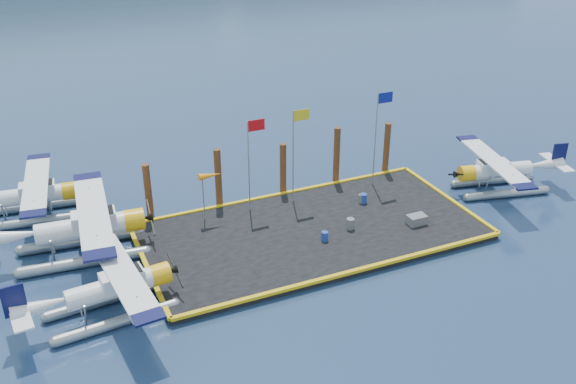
# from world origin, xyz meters

# --- Properties ---
(ground) EXTENTS (4000.00, 4000.00, 0.00)m
(ground) POSITION_xyz_m (0.00, 0.00, 0.00)
(ground) COLOR navy
(ground) RESTS_ON ground
(dock) EXTENTS (20.00, 10.00, 0.40)m
(dock) POSITION_xyz_m (0.00, 0.00, 0.20)
(dock) COLOR black
(dock) RESTS_ON ground
(dock_bumpers) EXTENTS (20.25, 10.25, 0.18)m
(dock_bumpers) POSITION_xyz_m (0.00, 0.00, 0.49)
(dock_bumpers) COLOR gold
(dock_bumpers) RESTS_ON dock
(seaplane_a) EXTENTS (8.23, 9.08, 3.22)m
(seaplane_a) POSITION_xyz_m (-12.10, -2.94, 1.40)
(seaplane_a) COLOR gray
(seaplane_a) RESTS_ON ground
(seaplane_b) EXTENTS (9.52, 10.50, 3.72)m
(seaplane_b) POSITION_xyz_m (-12.52, 3.16, 1.62)
(seaplane_b) COLOR gray
(seaplane_b) RESTS_ON ground
(seaplane_c) EXTENTS (8.36, 9.23, 3.27)m
(seaplane_c) POSITION_xyz_m (-15.04, 9.03, 1.42)
(seaplane_c) COLOR gray
(seaplane_c) RESTS_ON ground
(seaplane_d) EXTENTS (8.23, 8.93, 3.16)m
(seaplane_d) POSITION_xyz_m (14.05, 0.18, 1.38)
(seaplane_d) COLOR gray
(seaplane_d) RESTS_ON ground
(drum_1) EXTENTS (0.48, 0.48, 0.68)m
(drum_1) POSITION_xyz_m (2.16, -0.89, 0.74)
(drum_1) COLOR #555459
(drum_1) RESTS_ON dock
(drum_2) EXTENTS (0.41, 0.41, 0.58)m
(drum_2) POSITION_xyz_m (4.47, 1.76, 0.69)
(drum_2) COLOR #555459
(drum_2) RESTS_ON dock
(drum_3) EXTENTS (0.40, 0.40, 0.56)m
(drum_3) POSITION_xyz_m (0.14, -1.48, 0.68)
(drum_3) COLOR navy
(drum_3) RESTS_ON dock
(drum_4) EXTENTS (0.44, 0.44, 0.63)m
(drum_4) POSITION_xyz_m (4.56, 1.70, 0.71)
(drum_4) COLOR navy
(drum_4) RESTS_ON dock
(crate) EXTENTS (1.14, 0.76, 0.57)m
(crate) POSITION_xyz_m (6.16, -2.02, 0.68)
(crate) COLOR #555459
(crate) RESTS_ON dock
(flagpole_red) EXTENTS (1.14, 0.08, 6.00)m
(flagpole_red) POSITION_xyz_m (-2.29, 3.80, 4.40)
(flagpole_red) COLOR gray
(flagpole_red) RESTS_ON dock
(flagpole_yellow) EXTENTS (1.14, 0.08, 6.20)m
(flagpole_yellow) POSITION_xyz_m (0.70, 3.80, 4.51)
(flagpole_yellow) COLOR gray
(flagpole_yellow) RESTS_ON dock
(flagpole_blue) EXTENTS (1.14, 0.08, 6.50)m
(flagpole_blue) POSITION_xyz_m (6.70, 3.80, 4.69)
(flagpole_blue) COLOR gray
(flagpole_blue) RESTS_ON dock
(windsock) EXTENTS (1.40, 0.44, 3.12)m
(windsock) POSITION_xyz_m (-5.03, 3.80, 3.23)
(windsock) COLOR gray
(windsock) RESTS_ON dock
(piling_0) EXTENTS (0.44, 0.44, 4.00)m
(piling_0) POSITION_xyz_m (-8.50, 5.40, 2.00)
(piling_0) COLOR #3F2612
(piling_0) RESTS_ON ground
(piling_1) EXTENTS (0.44, 0.44, 4.20)m
(piling_1) POSITION_xyz_m (-4.00, 5.40, 2.10)
(piling_1) COLOR #3F2612
(piling_1) RESTS_ON ground
(piling_2) EXTENTS (0.44, 0.44, 3.80)m
(piling_2) POSITION_xyz_m (0.50, 5.40, 1.90)
(piling_2) COLOR #3F2612
(piling_2) RESTS_ON ground
(piling_3) EXTENTS (0.44, 0.44, 4.30)m
(piling_3) POSITION_xyz_m (4.50, 5.40, 2.15)
(piling_3) COLOR #3F2612
(piling_3) RESTS_ON ground
(piling_4) EXTENTS (0.44, 0.44, 4.00)m
(piling_4) POSITION_xyz_m (8.50, 5.40, 2.00)
(piling_4) COLOR #3F2612
(piling_4) RESTS_ON ground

